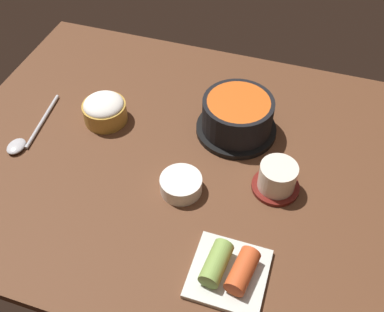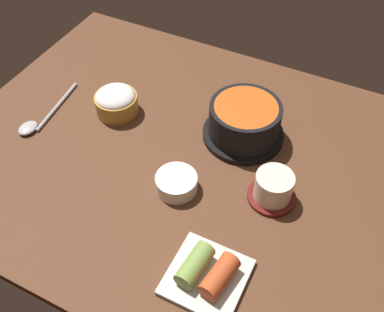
# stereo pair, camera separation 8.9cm
# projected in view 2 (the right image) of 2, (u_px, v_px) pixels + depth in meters

# --- Properties ---
(dining_table) EXTENTS (1.00, 0.76, 0.02)m
(dining_table) POSITION_uv_depth(u_px,v_px,m) (188.00, 159.00, 0.94)
(dining_table) COLOR #56331E
(dining_table) RESTS_ON ground
(stone_pot) EXTENTS (0.17, 0.17, 0.08)m
(stone_pot) POSITION_uv_depth(u_px,v_px,m) (244.00, 122.00, 0.94)
(stone_pot) COLOR black
(stone_pot) RESTS_ON dining_table
(rice_bowl) EXTENTS (0.10, 0.10, 0.06)m
(rice_bowl) POSITION_uv_depth(u_px,v_px,m) (116.00, 101.00, 1.00)
(rice_bowl) COLOR #B78C38
(rice_bowl) RESTS_ON dining_table
(tea_cup_with_saucer) EXTENTS (0.09, 0.09, 0.06)m
(tea_cup_with_saucer) POSITION_uv_depth(u_px,v_px,m) (273.00, 188.00, 0.84)
(tea_cup_with_saucer) COLOR maroon
(tea_cup_with_saucer) RESTS_ON dining_table
(banchan_cup_center) EXTENTS (0.08, 0.08, 0.03)m
(banchan_cup_center) POSITION_uv_depth(u_px,v_px,m) (176.00, 183.00, 0.86)
(banchan_cup_center) COLOR white
(banchan_cup_center) RESTS_ON dining_table
(kimchi_plate) EXTENTS (0.13, 0.13, 0.05)m
(kimchi_plate) POSITION_uv_depth(u_px,v_px,m) (207.00, 274.00, 0.74)
(kimchi_plate) COLOR silver
(kimchi_plate) RESTS_ON dining_table
(spoon) EXTENTS (0.04, 0.19, 0.01)m
(spoon) POSITION_uv_depth(u_px,v_px,m) (38.00, 121.00, 0.99)
(spoon) COLOR #B7B7BC
(spoon) RESTS_ON dining_table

